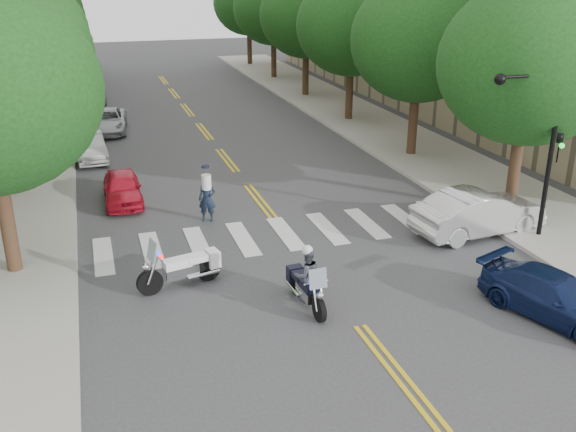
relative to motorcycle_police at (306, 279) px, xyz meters
name	(u,v)px	position (x,y,z in m)	size (l,w,h in m)	color
ground	(360,326)	(0.98, -1.46, -0.82)	(140.00, 140.00, 0.00)	#38383A
sidewalk_left	(25,143)	(-8.52, 20.54, -0.74)	(5.00, 60.00, 0.15)	#9E9991
sidewalk_right	(359,119)	(10.48, 20.54, -0.74)	(5.00, 60.00, 0.15)	#9E9991
tree_l_1	(10,55)	(-7.82, 12.54, 4.73)	(6.40, 6.40, 8.45)	#382316
tree_l_2	(23,35)	(-7.82, 20.54, 4.73)	(6.40, 6.40, 8.45)	#382316
tree_l_3	(32,22)	(-7.82, 28.54, 4.73)	(6.40, 6.40, 8.45)	#382316
tree_l_4	(38,13)	(-7.82, 36.54, 4.73)	(6.40, 6.40, 8.45)	#382316
tree_l_5	(42,7)	(-7.82, 44.54, 4.73)	(6.40, 6.40, 8.45)	#382316
tree_r_0	(529,64)	(9.78, 4.54, 4.73)	(6.40, 6.40, 8.45)	#382316
tree_r_1	(419,40)	(9.78, 12.54, 4.73)	(6.40, 6.40, 8.45)	#382316
tree_r_2	(352,25)	(9.78, 20.54, 4.73)	(6.40, 6.40, 8.45)	#382316
tree_r_3	(306,15)	(9.78, 28.54, 4.73)	(6.40, 6.40, 8.45)	#382316
tree_r_4	(273,8)	(9.78, 36.54, 4.73)	(6.40, 6.40, 8.45)	#382316
tree_r_5	(249,3)	(9.78, 44.54, 4.73)	(6.40, 6.40, 8.45)	#382316
traffic_signal_pole	(542,134)	(8.70, 2.03, 2.90)	(2.82, 0.42, 6.00)	black
motorcycle_police	(306,279)	(0.00, 0.00, 0.00)	(0.80, 2.27, 1.84)	black
motorcycle_parked	(187,267)	(-2.94, 2.19, -0.24)	(2.53, 1.00, 1.66)	black
officer_standing	(207,199)	(-1.39, 7.04, 0.03)	(0.62, 0.41, 1.71)	#172134
convertible	(479,212)	(7.38, 3.04, -0.03)	(1.67, 4.79, 1.58)	silver
sedan_blue	(555,297)	(6.10, -2.57, -0.21)	(1.70, 4.17, 1.21)	#101C46
parked_car_a	(122,188)	(-4.22, 9.96, -0.21)	(1.44, 3.59, 1.22)	red
parked_car_b	(89,147)	(-5.32, 16.54, -0.18)	(1.35, 3.88, 1.28)	silver
parked_car_c	(107,121)	(-4.22, 22.04, -0.19)	(2.09, 4.53, 1.26)	#AFB2B7
parked_car_d	(85,111)	(-5.32, 24.92, -0.15)	(1.86, 4.58, 1.33)	black
parked_car_e	(96,94)	(-4.56, 30.69, -0.24)	(1.38, 3.43, 1.17)	gray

